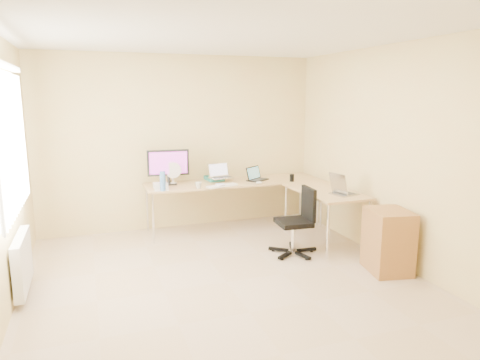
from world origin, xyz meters
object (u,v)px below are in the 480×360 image
object	(u,v)px
keyboard	(222,186)
desk_main	(234,205)
office_chair	(294,216)
desk_return	(324,216)
laptop_black	(258,174)
monitor	(168,167)
laptop_return	(345,186)
water_bottle	(163,181)
desk_fan	(173,174)
laptop_center	(221,171)
mug	(198,185)
cabinet	(388,241)

from	to	relation	value
keyboard	desk_main	bearing A→B (deg)	29.84
keyboard	office_chair	bearing A→B (deg)	-74.00
desk_return	laptop_black	bearing A→B (deg)	122.49
monitor	keyboard	bearing A→B (deg)	-26.06
laptop_return	water_bottle	bearing A→B (deg)	52.01
desk_main	desk_return	distance (m)	1.40
desk_main	office_chair	distance (m)	1.36
keyboard	desk_return	bearing A→B (deg)	-45.33
desk_fan	laptop_return	xyz separation A→B (m)	(1.98, -1.43, -0.03)
desk_main	laptop_return	size ratio (longest dim) A/B	7.49
laptop_black	desk_fan	world-z (taller)	desk_fan
laptop_center	laptop_black	distance (m)	0.56
keyboard	mug	xyz separation A→B (m)	(-0.34, 0.00, 0.03)
laptop_black	monitor	bearing A→B (deg)	138.68
desk_fan	cabinet	xyz separation A→B (m)	(2.03, -2.29, -0.52)
desk_return	office_chair	bearing A→B (deg)	-153.85
water_bottle	desk_fan	distance (m)	0.47
desk_return	keyboard	size ratio (longest dim) A/B	2.83
mug	desk_fan	world-z (taller)	desk_fan
desk_return	laptop_center	bearing A→B (deg)	137.49
mug	office_chair	distance (m)	1.43
monitor	laptop_center	distance (m)	0.79
desk_return	desk_fan	bearing A→B (deg)	149.32
keyboard	laptop_center	bearing A→B (deg)	58.85
monitor	office_chair	bearing A→B (deg)	-42.81
keyboard	mug	world-z (taller)	mug
water_bottle	office_chair	distance (m)	1.82
laptop_center	water_bottle	size ratio (longest dim) A/B	1.25
laptop_center	laptop_return	xyz separation A→B (m)	(1.26, -1.38, -0.04)
keyboard	water_bottle	world-z (taller)	water_bottle
mug	desk_fan	distance (m)	0.51
mug	cabinet	distance (m)	2.60
keyboard	mug	distance (m)	0.35
cabinet	keyboard	bearing A→B (deg)	138.46
desk_main	laptop_black	bearing A→B (deg)	-6.01
mug	office_chair	size ratio (longest dim) A/B	0.11
desk_fan	cabinet	distance (m)	3.11
laptop_center	mug	distance (m)	0.58
mug	laptop_return	world-z (taller)	laptop_return
monitor	keyboard	xyz separation A→B (m)	(0.69, -0.40, -0.25)
laptop_center	mug	bearing A→B (deg)	-151.88
laptop_return	office_chair	distance (m)	0.80
monitor	water_bottle	xyz separation A→B (m)	(-0.15, -0.40, -0.12)
desk_main	mug	distance (m)	0.81
desk_fan	cabinet	bearing A→B (deg)	-28.94
laptop_black	water_bottle	distance (m)	1.51
water_bottle	desk_fan	xyz separation A→B (m)	(0.22, 0.41, 0.02)
laptop_center	cabinet	distance (m)	2.65
desk_return	desk_fan	world-z (taller)	desk_fan
keyboard	water_bottle	size ratio (longest dim) A/B	1.71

